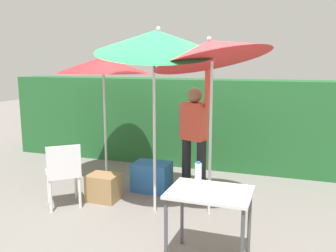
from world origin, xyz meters
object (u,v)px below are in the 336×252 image
object	(u,v)px
person_vendor	(194,132)
folding_table	(210,200)
bottle_water	(198,174)
cooler_box	(152,176)
umbrella_yellow	(211,51)
umbrella_rainbow	(156,42)
chair_plastic	(63,171)
umbrella_orange	(103,65)
crate_cardboard	(104,187)

from	to	relation	value
person_vendor	folding_table	xyz separation A→B (m)	(0.67, -1.86, -0.28)
bottle_water	folding_table	bearing A→B (deg)	-42.74
cooler_box	umbrella_yellow	bearing A→B (deg)	-31.18
umbrella_rainbow	chair_plastic	xyz separation A→B (m)	(-1.25, -0.27, -1.71)
umbrella_orange	chair_plastic	world-z (taller)	umbrella_orange
person_vendor	crate_cardboard	world-z (taller)	person_vendor
person_vendor	crate_cardboard	size ratio (longest dim) A/B	4.37
cooler_box	bottle_water	distance (m)	2.04
umbrella_rainbow	folding_table	bearing A→B (deg)	-46.42
chair_plastic	crate_cardboard	bearing A→B (deg)	45.83
bottle_water	person_vendor	bearing A→B (deg)	106.61
chair_plastic	cooler_box	size ratio (longest dim) A/B	1.59
folding_table	umbrella_yellow	bearing A→B (deg)	103.84
umbrella_orange	umbrella_yellow	xyz separation A→B (m)	(1.90, -0.77, 0.18)
umbrella_yellow	crate_cardboard	world-z (taller)	umbrella_yellow
umbrella_yellow	folding_table	world-z (taller)	umbrella_yellow
person_vendor	cooler_box	size ratio (longest dim) A/B	3.35
chair_plastic	umbrella_rainbow	bearing A→B (deg)	12.37
cooler_box	crate_cardboard	size ratio (longest dim) A/B	1.30
cooler_box	crate_cardboard	xyz separation A→B (m)	(-0.50, -0.62, -0.03)
chair_plastic	crate_cardboard	xyz separation A→B (m)	(0.38, 0.40, -0.32)
person_vendor	cooler_box	distance (m)	0.96
umbrella_orange	folding_table	world-z (taller)	umbrella_orange
umbrella_yellow	folding_table	xyz separation A→B (m)	(0.27, -1.09, -1.45)
umbrella_rainbow	folding_table	world-z (taller)	umbrella_rainbow
umbrella_yellow	crate_cardboard	size ratio (longest dim) A/B	5.73
chair_plastic	folding_table	xyz separation A→B (m)	(2.18, -0.70, 0.14)
umbrella_orange	umbrella_yellow	size ratio (longest dim) A/B	0.85
umbrella_orange	chair_plastic	size ratio (longest dim) A/B	2.36
person_vendor	chair_plastic	xyz separation A→B (m)	(-1.51, -1.15, -0.42)
umbrella_rainbow	umbrella_orange	xyz separation A→B (m)	(-1.24, 0.88, -0.30)
umbrella_rainbow	umbrella_orange	bearing A→B (deg)	144.59
umbrella_yellow	folding_table	size ratio (longest dim) A/B	3.08
chair_plastic	cooler_box	world-z (taller)	chair_plastic
umbrella_yellow	crate_cardboard	xyz separation A→B (m)	(-1.53, 0.01, -1.91)
person_vendor	bottle_water	distance (m)	1.79
chair_plastic	folding_table	world-z (taller)	chair_plastic
umbrella_orange	chair_plastic	distance (m)	1.82
folding_table	bottle_water	bearing A→B (deg)	137.26
umbrella_yellow	person_vendor	distance (m)	1.45
umbrella_rainbow	cooler_box	world-z (taller)	umbrella_rainbow
bottle_water	umbrella_rainbow	bearing A→B (deg)	132.89
person_vendor	crate_cardboard	bearing A→B (deg)	-146.21
umbrella_orange	bottle_water	xyz separation A→B (m)	(2.01, -1.71, -1.06)
cooler_box	bottle_water	xyz separation A→B (m)	(1.14, -1.57, 0.64)
cooler_box	umbrella_rainbow	bearing A→B (deg)	-63.54
umbrella_orange	bottle_water	distance (m)	2.85
umbrella_yellow	umbrella_orange	bearing A→B (deg)	158.06
person_vendor	bottle_water	size ratio (longest dim) A/B	7.83
umbrella_rainbow	chair_plastic	size ratio (longest dim) A/B	2.88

